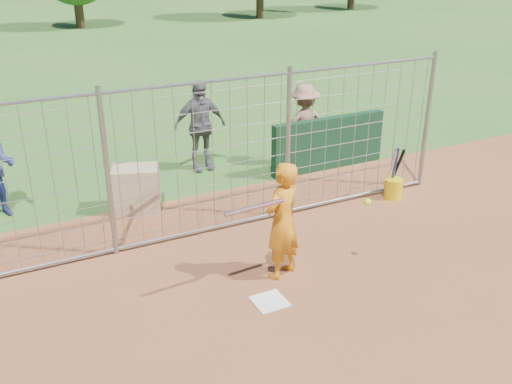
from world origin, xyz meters
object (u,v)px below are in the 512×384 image
bystander_c (304,125)px  batter (282,221)px  bystander_b (200,126)px  bucket_with_bats (393,186)px  equipment_bin (137,189)px

bystander_c → batter: bearing=61.2°
batter → bystander_b: (0.52, 4.41, 0.09)m
batter → bucket_with_bats: batter is taller
bystander_b → equipment_bin: bearing=-141.9°
bystander_b → bucket_with_bats: bystander_b is taller
batter → bucket_with_bats: (3.17, 1.42, -0.61)m
batter → bystander_b: bearing=-120.4°
bystander_c → equipment_bin: size_ratio=2.15×
bystander_b → batter: bearing=-96.3°
batter → bystander_c: (2.62, 3.74, 0.00)m
bucket_with_bats → batter: bearing=-155.8°
bystander_c → bucket_with_bats: 2.46m
batter → bystander_b: size_ratio=0.91×
batter → equipment_bin: size_ratio=2.15×
bystander_b → bystander_c: bystander_b is taller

